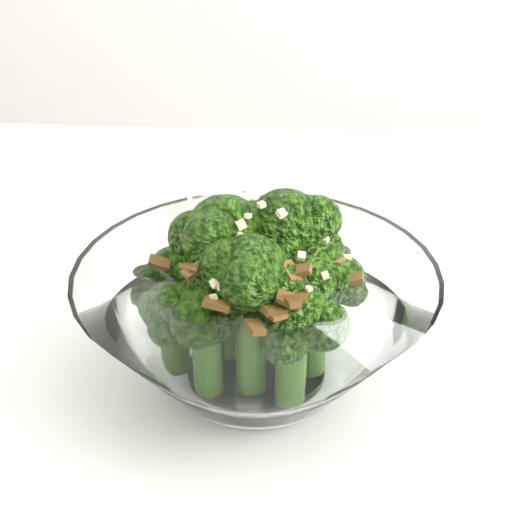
# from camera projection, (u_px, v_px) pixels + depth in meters

# --- Properties ---
(table) EXTENTS (1.24, 0.86, 0.75)m
(table) POSITION_uv_depth(u_px,v_px,m) (374.00, 410.00, 0.60)
(table) COLOR white
(table) RESTS_ON ground
(broccoli_dish) EXTENTS (0.23, 0.23, 0.13)m
(broccoli_dish) POSITION_uv_depth(u_px,v_px,m) (256.00, 313.00, 0.50)
(broccoli_dish) COLOR white
(broccoli_dish) RESTS_ON table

